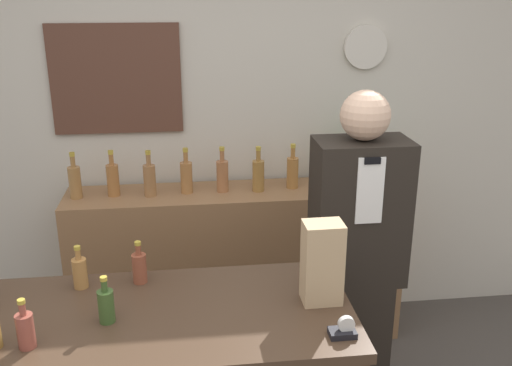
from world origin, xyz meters
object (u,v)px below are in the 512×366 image
at_px(shopkeeper, 356,267).
at_px(tape_dispenser, 344,330).
at_px(paper_bag, 322,263).
at_px(potted_plant, 365,152).

distance_m(shopkeeper, tape_dispenser, 0.80).
bearing_deg(shopkeeper, paper_bag, -119.86).
relative_size(paper_bag, tape_dispenser, 3.46).
bearing_deg(shopkeeper, potted_plant, 71.23).
height_order(shopkeeper, tape_dispenser, shopkeeper).
bearing_deg(paper_bag, tape_dispenser, -84.02).
bearing_deg(potted_plant, tape_dispenser, -109.32).
height_order(shopkeeper, paper_bag, shopkeeper).
relative_size(shopkeeper, potted_plant, 4.60).
xyz_separation_m(shopkeeper, potted_plant, (0.27, 0.78, 0.33)).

